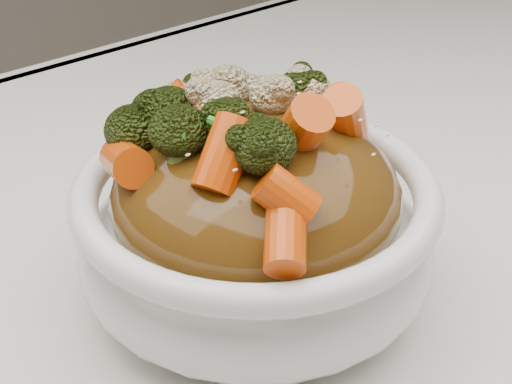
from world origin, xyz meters
TOP-DOWN VIEW (x-y plane):
  - tablecloth at (0.00, 0.00)m, footprint 1.20×0.80m
  - bowl at (0.00, 0.01)m, footprint 0.22×0.22m
  - sauce_base at (0.00, 0.01)m, footprint 0.18×0.18m
  - carrots at (0.00, 0.01)m, footprint 0.18×0.18m
  - broccoli at (0.00, 0.01)m, footprint 0.18×0.18m
  - cauliflower at (0.00, 0.01)m, footprint 0.18×0.18m
  - scallions at (0.00, 0.01)m, footprint 0.13×0.13m
  - sesame_seeds at (0.00, 0.01)m, footprint 0.16×0.16m

SIDE VIEW (x-z plane):
  - tablecloth at x=0.00m, z-range 0.71..0.75m
  - bowl at x=0.00m, z-range 0.75..0.83m
  - sauce_base at x=0.00m, z-range 0.77..0.86m
  - cauliflower at x=0.00m, z-range 0.86..0.89m
  - broccoli at x=0.00m, z-range 0.85..0.90m
  - carrots at x=0.00m, z-range 0.85..0.90m
  - scallions at x=0.00m, z-range 0.87..0.89m
  - sesame_seeds at x=0.00m, z-range 0.87..0.88m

